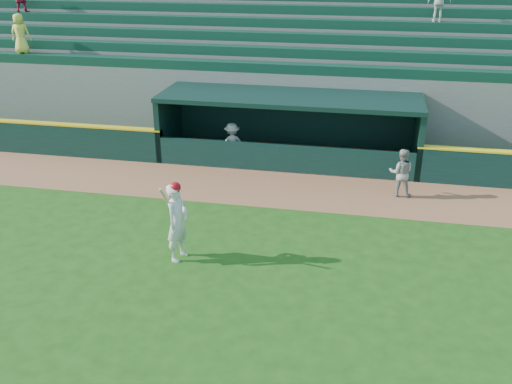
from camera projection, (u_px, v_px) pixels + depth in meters
ground at (244, 264)px, 14.41m from camera, size 120.00×120.00×0.00m
warning_track at (276, 189)px, 18.81m from camera, size 40.00×3.00×0.01m
dugout_player_front at (401, 173)px, 18.02m from camera, size 0.78×0.61×1.57m
dugout_player_inside at (232, 144)px, 20.70m from camera, size 1.14×0.93×1.54m
dugout at (290, 123)px, 21.06m from camera, size 9.40×2.80×2.46m
stands at (306, 70)px, 24.76m from camera, size 34.50×6.25×7.12m
batter_at_plate at (177, 221)px, 14.26m from camera, size 0.65×0.90×2.13m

